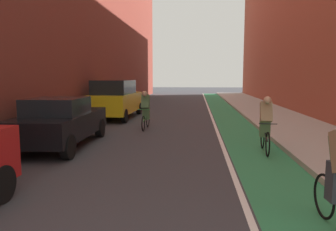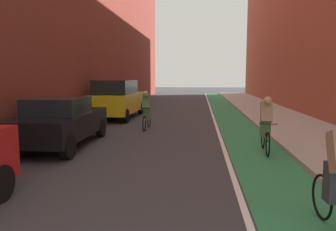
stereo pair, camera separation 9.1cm
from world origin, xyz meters
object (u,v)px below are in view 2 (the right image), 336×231
at_px(parked_suv_yellow_cab, 117,99).
at_px(cyclist_trailing, 147,109).
at_px(parked_sedan_black, 61,121).
at_px(cyclist_mid, 266,123).

bearing_deg(parked_suv_yellow_cab, cyclist_trailing, -57.47).
bearing_deg(parked_sedan_black, cyclist_mid, -1.91).
bearing_deg(cyclist_mid, parked_sedan_black, 178.09).
height_order(parked_suv_yellow_cab, cyclist_trailing, parked_suv_yellow_cab).
distance_m(parked_suv_yellow_cab, cyclist_trailing, 3.96).
relative_size(parked_suv_yellow_cab, cyclist_trailing, 2.80).
bearing_deg(parked_suv_yellow_cab, parked_sedan_black, -89.98).
xyz_separation_m(parked_sedan_black, cyclist_mid, (6.18, -0.21, 0.07)).
height_order(parked_sedan_black, parked_suv_yellow_cab, parked_suv_yellow_cab).
distance_m(parked_sedan_black, cyclist_trailing, 4.11).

